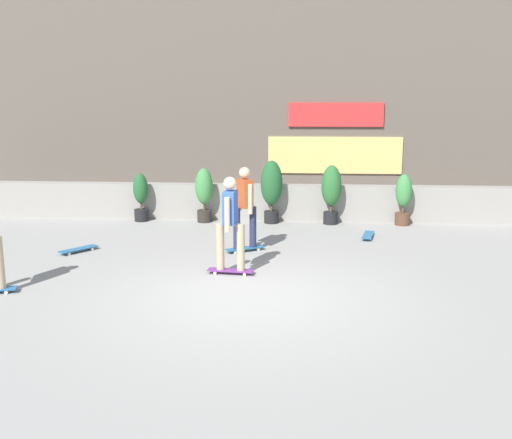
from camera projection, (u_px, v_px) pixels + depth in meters
ground_plane at (249, 296)px, 8.71m from camera, size 48.00×48.00×0.00m
planter_wall at (270, 202)px, 14.48m from camera, size 18.00×0.40×0.90m
building_backdrop at (277, 93)px, 17.84m from camera, size 20.00×2.08×6.50m
potted_plant_0 at (141, 196)px, 14.25m from camera, size 0.37×0.37×1.21m
potted_plant_1 at (204, 192)px, 14.10m from camera, size 0.44×0.44×1.35m
potted_plant_2 at (272, 187)px, 13.95m from camera, size 0.54×0.54×1.55m
potted_plant_3 at (331, 190)px, 13.85m from camera, size 0.49×0.49×1.45m
potted_plant_4 at (403, 198)px, 13.75m from camera, size 0.39×0.39×1.25m
skater_mid_plaza at (245, 205)px, 11.19m from camera, size 0.78×0.60×1.70m
skater_far_left at (230, 221)px, 9.67m from camera, size 0.81×0.56×1.70m
skateboard_near_camera at (79, 249)px, 11.30m from camera, size 0.64×0.76×0.08m
skateboard_aside at (368, 235)px, 12.53m from camera, size 0.37×0.82×0.08m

